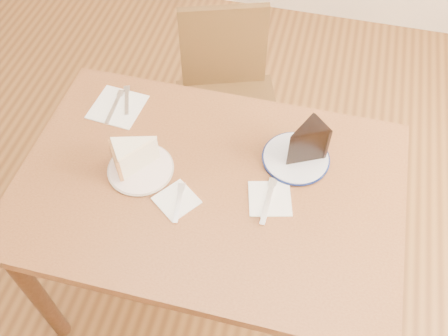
{
  "coord_description": "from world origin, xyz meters",
  "views": [
    {
      "loc": [
        0.26,
        -0.85,
        2.02
      ],
      "look_at": [
        0.04,
        0.04,
        0.8
      ],
      "focal_mm": 40.0,
      "sensor_mm": 36.0,
      "label": 1
    }
  ],
  "objects_px": {
    "plate_cream": "(141,169)",
    "chocolate_cake": "(303,145)",
    "table": "(209,201)",
    "plate_navy": "(296,158)",
    "chair_far": "(227,102)",
    "carrot_cake": "(138,154)"
  },
  "relations": [
    {
      "from": "plate_cream",
      "to": "chocolate_cake",
      "type": "xyz_separation_m",
      "value": [
        0.48,
        0.16,
        0.07
      ]
    },
    {
      "from": "table",
      "to": "plate_navy",
      "type": "height_order",
      "value": "plate_navy"
    },
    {
      "from": "chocolate_cake",
      "to": "table",
      "type": "bearing_deg",
      "value": 76.57
    },
    {
      "from": "chair_far",
      "to": "plate_navy",
      "type": "bearing_deg",
      "value": 107.58
    },
    {
      "from": "chair_far",
      "to": "carrot_cake",
      "type": "xyz_separation_m",
      "value": [
        -0.14,
        -0.6,
        0.33
      ]
    },
    {
      "from": "plate_cream",
      "to": "carrot_cake",
      "type": "distance_m",
      "value": 0.06
    },
    {
      "from": "plate_cream",
      "to": "chair_far",
      "type": "bearing_deg",
      "value": 77.97
    },
    {
      "from": "carrot_cake",
      "to": "chocolate_cake",
      "type": "xyz_separation_m",
      "value": [
        0.49,
        0.15,
        0.02
      ]
    },
    {
      "from": "table",
      "to": "plate_navy",
      "type": "xyz_separation_m",
      "value": [
        0.25,
        0.16,
        0.1
      ]
    },
    {
      "from": "table",
      "to": "plate_navy",
      "type": "distance_m",
      "value": 0.31
    },
    {
      "from": "chair_far",
      "to": "carrot_cake",
      "type": "distance_m",
      "value": 0.69
    },
    {
      "from": "plate_cream",
      "to": "plate_navy",
      "type": "height_order",
      "value": "same"
    },
    {
      "from": "table",
      "to": "plate_cream",
      "type": "relative_size",
      "value": 5.98
    },
    {
      "from": "plate_navy",
      "to": "table",
      "type": "bearing_deg",
      "value": -146.78
    },
    {
      "from": "chocolate_cake",
      "to": "chair_far",
      "type": "bearing_deg",
      "value": -7.3
    },
    {
      "from": "chair_far",
      "to": "carrot_cake",
      "type": "height_order",
      "value": "chair_far"
    },
    {
      "from": "table",
      "to": "chair_far",
      "type": "xyz_separation_m",
      "value": [
        -0.09,
        0.61,
        -0.17
      ]
    },
    {
      "from": "plate_cream",
      "to": "chocolate_cake",
      "type": "distance_m",
      "value": 0.52
    },
    {
      "from": "plate_cream",
      "to": "table",
      "type": "bearing_deg",
      "value": -0.13
    },
    {
      "from": "plate_navy",
      "to": "carrot_cake",
      "type": "height_order",
      "value": "carrot_cake"
    },
    {
      "from": "table",
      "to": "carrot_cake",
      "type": "bearing_deg",
      "value": 175.68
    },
    {
      "from": "chair_far",
      "to": "chocolate_cake",
      "type": "height_order",
      "value": "chocolate_cake"
    }
  ]
}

